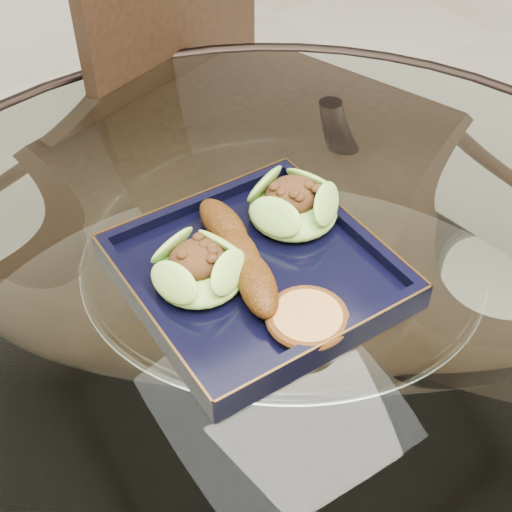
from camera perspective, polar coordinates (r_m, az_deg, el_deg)
dining_table at (r=0.92m, az=1.77°, el=-9.44°), size 1.13×1.13×0.77m
dining_chair at (r=1.32m, az=-1.89°, el=5.50°), size 0.51×0.51×0.93m
navy_plate at (r=0.79m, az=0.00°, el=-1.56°), size 0.27×0.27×0.02m
lettuce_wrap_left at (r=0.76m, az=-4.60°, el=-1.16°), size 0.10×0.10×0.04m
lettuce_wrap_right at (r=0.84m, az=2.99°, el=3.98°), size 0.11×0.11×0.04m
roasted_plantain at (r=0.78m, az=-1.33°, el=0.21°), size 0.07×0.19×0.04m
crumb_patty at (r=0.73m, az=4.13°, el=-5.05°), size 0.10×0.10×0.01m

